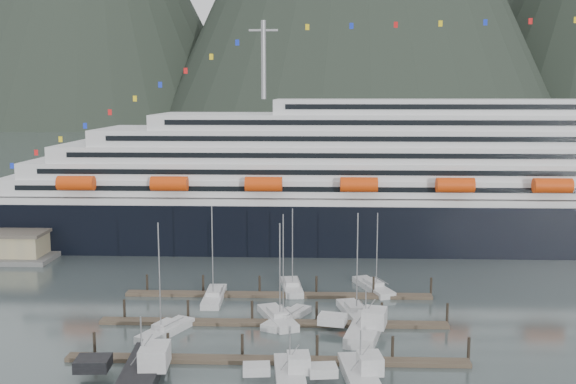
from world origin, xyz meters
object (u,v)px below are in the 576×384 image
Objects in this scene: sailboat_e at (214,297)px; trawler_a at (141,370)px; sailboat_f at (292,288)px; trawler_e at (364,328)px; sailboat_h at (354,312)px; trawler_b at (289,373)px; cruise_ship at (455,187)px; trawler_d at (359,374)px; sailboat_a at (166,331)px; sailboat_g at (373,287)px; sailboat_c at (278,318)px; sailboat_d at (287,318)px.

sailboat_e is 29.11m from trawler_a.
sailboat_f is 22.29m from trawler_e.
sailboat_h is 1.56× the size of trawler_b.
cruise_ship reaches higher than sailboat_h.
trawler_d reaches higher than trawler_b.
sailboat_e is 0.99× the size of sailboat_h.
trawler_a is at bearing 147.60° from sailboat_f.
trawler_a is at bearing -154.24° from sailboat_a.
sailboat_a is 1.40× the size of trawler_d.
sailboat_a is (-49.05, -56.15, -11.59)m from cruise_ship.
trawler_b is at bearing 173.60° from sailboat_f.
sailboat_e is 1.10× the size of sailboat_f.
cruise_ship reaches higher than trawler_b.
sailboat_g reaches higher than trawler_a.
sailboat_e is (-10.32, 9.40, 0.00)m from sailboat_c.
trawler_a is 1.30× the size of trawler_d.
trawler_b is 7.77m from trawler_d.
trawler_e is at bearing -112.35° from cruise_ship.
cruise_ship is 49.85m from sailboat_f.
trawler_b is at bearing 165.49° from sailboat_c.
sailboat_h is (-3.79, -12.70, 0.03)m from sailboat_g.
sailboat_g is (13.40, 15.47, -0.01)m from sailboat_d.
sailboat_f is at bearing 24.62° from sailboat_h.
sailboat_d reaches higher than sailboat_c.
trawler_a is (-4.00, -28.82, 0.54)m from sailboat_e.
sailboat_h reaches higher than trawler_a.
sailboat_f is 13.21m from sailboat_g.
trawler_b is (-8.61, -22.30, 0.38)m from sailboat_h.
sailboat_c is at bearing -40.21° from trawler_a.
cruise_ship is 74.94m from trawler_d.
sailboat_h is 1.28× the size of trawler_e.
sailboat_a is 15.62m from sailboat_e.
sailboat_c reaches higher than trawler_b.
trawler_b is (0.80, -34.43, 0.40)m from sailboat_f.
sailboat_d is at bearing -106.48° from sailboat_c.
sailboat_h is (21.22, -6.52, 0.01)m from sailboat_e.
trawler_d is at bearing -173.18° from trawler_e.
sailboat_c is 15.08m from sailboat_f.
sailboat_c is 1.47× the size of trawler_b.
trawler_e is (11.73, -4.80, 0.51)m from sailboat_c.
trawler_a is at bearing 83.00° from trawler_d.
sailboat_g is at bearing -29.36° from sailboat_a.
sailboat_f is at bearing -26.91° from sailboat_c.
cruise_ship reaches higher than trawler_a.
trawler_d is (24.63, -13.80, 0.40)m from sailboat_a.
sailboat_g is (13.20, 0.58, -0.02)m from sailboat_f.
sailboat_e is 22.20m from sailboat_h.
sailboat_d is 20.47m from sailboat_g.
sailboat_a is 36.14m from sailboat_g.
sailboat_f is 37.89m from trawler_a.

